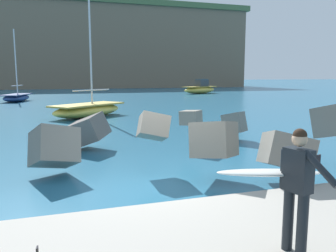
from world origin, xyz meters
name	(u,v)px	position (x,y,z in m)	size (l,w,h in m)	color
ground_plane	(161,184)	(0.00, 0.00, 0.00)	(400.00, 400.00, 0.00)	#235B7A
surfer_with_board	(289,180)	(0.61, -4.15, 1.28)	(2.12, 1.34, 1.78)	black
boat_near_left	(88,109)	(-0.52, 15.05, 0.51)	(5.60, 5.12, 8.29)	#EAC64C
boat_near_centre	(200,89)	(18.41, 40.71, 0.72)	(6.51, 4.36, 2.19)	#EAC64C
boat_mid_left	(16,97)	(-6.48, 31.28, 0.46)	(3.23, 5.18, 7.47)	navy
headland_bluff	(59,49)	(-1.42, 85.60, 9.37)	(85.10, 41.32, 18.69)	#756651
station_building_central	(37,2)	(-6.23, 91.21, 21.60)	(6.71, 4.25, 5.79)	silver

